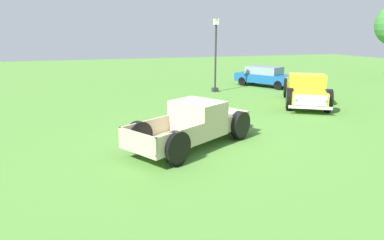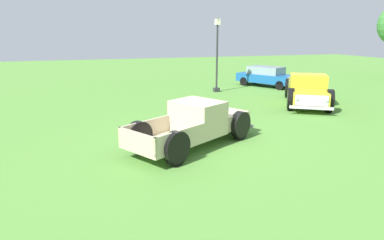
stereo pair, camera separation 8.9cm
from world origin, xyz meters
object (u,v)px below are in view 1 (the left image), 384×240
object	(u,v)px
lamp_post_near	(216,54)
trash_can	(313,86)
pickup_truck_behind_left	(306,91)
sedan_distant_b	(265,76)
pickup_truck_foreground	(199,123)

from	to	relation	value
lamp_post_near	trash_can	bearing A→B (deg)	65.99
pickup_truck_behind_left	sedan_distant_b	bearing A→B (deg)	168.35
trash_can	pickup_truck_foreground	bearing A→B (deg)	-55.02
pickup_truck_foreground	lamp_post_near	world-z (taller)	lamp_post_near
pickup_truck_behind_left	lamp_post_near	bearing A→B (deg)	-151.98
pickup_truck_foreground	pickup_truck_behind_left	xyz separation A→B (m)	(-4.19, 7.43, 0.07)
pickup_truck_behind_left	sedan_distant_b	xyz separation A→B (m)	(-6.44, 1.33, -0.04)
lamp_post_near	trash_can	xyz separation A→B (m)	(2.52, 5.66, -1.94)
pickup_truck_foreground	trash_can	bearing A→B (deg)	124.98
sedan_distant_b	lamp_post_near	world-z (taller)	lamp_post_near
pickup_truck_behind_left	lamp_post_near	distance (m)	6.40
pickup_truck_foreground	trash_can	xyz separation A→B (m)	(-7.13, 10.19, -0.23)
pickup_truck_foreground	lamp_post_near	distance (m)	10.79
lamp_post_near	trash_can	distance (m)	6.50
pickup_truck_foreground	trash_can	world-z (taller)	pickup_truck_foreground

